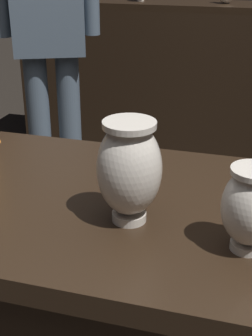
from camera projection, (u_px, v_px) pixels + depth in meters
back_display_shelf at (219, 84)px, 3.12m from camera, size 2.60×0.40×0.99m
vase_centerpiece at (129, 169)px, 0.96m from camera, size 0.13×0.13×0.22m
vase_tall_behind at (251, 207)px, 0.87m from camera, size 0.11×0.11×0.17m
visitor_near_left at (48, 16)px, 2.18m from camera, size 0.44×0.29×1.72m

